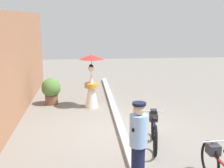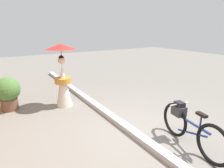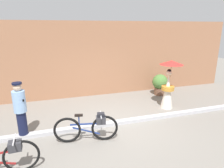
{
  "view_description": "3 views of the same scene",
  "coord_description": "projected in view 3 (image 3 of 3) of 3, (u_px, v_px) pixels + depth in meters",
  "views": [
    {
      "loc": [
        -7.87,
        1.02,
        3.19
      ],
      "look_at": [
        0.54,
        0.21,
        1.28
      ],
      "focal_mm": 47.73,
      "sensor_mm": 36.0,
      "label": 1
    },
    {
      "loc": [
        -3.12,
        2.45,
        2.34
      ],
      "look_at": [
        0.41,
        0.28,
        1.13
      ],
      "focal_mm": 31.04,
      "sensor_mm": 36.0,
      "label": 2
    },
    {
      "loc": [
        -1.81,
        -5.6,
        3.11
      ],
      "look_at": [
        0.09,
        0.52,
        1.25
      ],
      "focal_mm": 31.7,
      "sensor_mm": 36.0,
      "label": 3
    }
  ],
  "objects": [
    {
      "name": "bicycle_near_officer",
      "position": [
        89.0,
        127.0,
        5.47
      ],
      "size": [
        1.77,
        0.51,
        0.83
      ],
      "color": "black",
      "rests_on": "ground_plane"
    },
    {
      "name": "sidewalk_curb",
      "position": [
        114.0,
        123.0,
        6.5
      ],
      "size": [
        14.0,
        0.2,
        0.12
      ],
      "primitive_type": "cube",
      "color": "#B2B2B7",
      "rests_on": "ground_plane"
    },
    {
      "name": "building_wall",
      "position": [
        92.0,
        59.0,
        9.03
      ],
      "size": [
        14.0,
        0.4,
        3.36
      ],
      "primitive_type": "cube",
      "color": "#9E6B4C",
      "rests_on": "ground_plane"
    },
    {
      "name": "ground_plane",
      "position": [
        114.0,
        125.0,
        6.52
      ],
      "size": [
        30.0,
        30.0,
        0.0
      ],
      "primitive_type": "plane",
      "color": "gray"
    },
    {
      "name": "person_officer",
      "position": [
        20.0,
        109.0,
        5.51
      ],
      "size": [
        0.34,
        0.34,
        1.67
      ],
      "color": "#141938",
      "rests_on": "ground_plane"
    },
    {
      "name": "person_with_parasol",
      "position": [
        169.0,
        84.0,
        7.63
      ],
      "size": [
        0.88,
        0.88,
        1.9
      ],
      "color": "silver",
      "rests_on": "ground_plane"
    },
    {
      "name": "potted_plant_by_door",
      "position": [
        160.0,
        84.0,
        9.26
      ],
      "size": [
        0.72,
        0.71,
        0.98
      ],
      "color": "brown",
      "rests_on": "ground_plane"
    }
  ]
}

